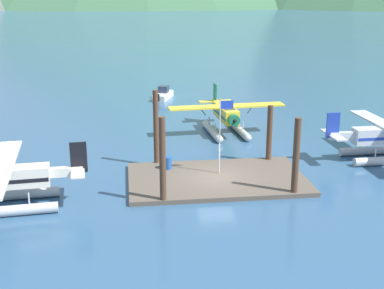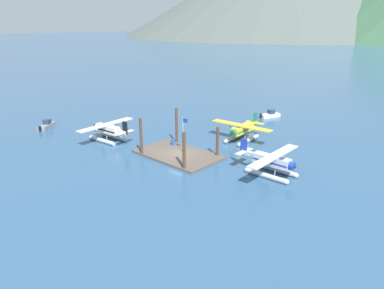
{
  "view_description": "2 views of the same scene",
  "coord_description": "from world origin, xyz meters",
  "px_view_note": "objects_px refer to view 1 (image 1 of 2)",
  "views": [
    {
      "loc": [
        -5.88,
        -32.58,
        12.65
      ],
      "look_at": [
        -1.23,
        3.8,
        1.51
      ],
      "focal_mm": 48.35,
      "sensor_mm": 36.0,
      "label": 1
    },
    {
      "loc": [
        33.61,
        -33.54,
        18.08
      ],
      "look_at": [
        1.77,
        1.03,
        1.8
      ],
      "focal_mm": 33.08,
      "sensor_mm": 36.0,
      "label": 2
    }
  ],
  "objects_px": {
    "seaplane_yellow_bow_right": "(226,117)",
    "boat_white_open_north": "(163,94)",
    "fuel_drum": "(168,163)",
    "flagpole": "(222,127)",
    "seaplane_cream_port_aft": "(8,183)",
    "mooring_buoy": "(6,194)",
    "seaplane_silver_stbd_fwd": "(384,140)"
  },
  "relations": [
    {
      "from": "mooring_buoy",
      "to": "boat_white_open_north",
      "type": "bearing_deg",
      "value": 67.81
    },
    {
      "from": "flagpole",
      "to": "fuel_drum",
      "type": "bearing_deg",
      "value": 159.63
    },
    {
      "from": "mooring_buoy",
      "to": "boat_white_open_north",
      "type": "relative_size",
      "value": 0.15
    },
    {
      "from": "mooring_buoy",
      "to": "seaplane_silver_stbd_fwd",
      "type": "distance_m",
      "value": 27.39
    },
    {
      "from": "flagpole",
      "to": "seaplane_cream_port_aft",
      "type": "height_order",
      "value": "flagpole"
    },
    {
      "from": "seaplane_silver_stbd_fwd",
      "to": "boat_white_open_north",
      "type": "height_order",
      "value": "seaplane_silver_stbd_fwd"
    },
    {
      "from": "flagpole",
      "to": "mooring_buoy",
      "type": "relative_size",
      "value": 7.5
    },
    {
      "from": "mooring_buoy",
      "to": "seaplane_silver_stbd_fwd",
      "type": "relative_size",
      "value": 0.07
    },
    {
      "from": "flagpole",
      "to": "mooring_buoy",
      "type": "xyz_separation_m",
      "value": [
        -14.02,
        -2.22,
        -3.29
      ]
    },
    {
      "from": "seaplane_yellow_bow_right",
      "to": "flagpole",
      "type": "bearing_deg",
      "value": -102.47
    },
    {
      "from": "seaplane_cream_port_aft",
      "to": "seaplane_silver_stbd_fwd",
      "type": "height_order",
      "value": "same"
    },
    {
      "from": "boat_white_open_north",
      "to": "fuel_drum",
      "type": "bearing_deg",
      "value": -93.55
    },
    {
      "from": "flagpole",
      "to": "seaplane_cream_port_aft",
      "type": "xyz_separation_m",
      "value": [
        -13.51,
        -3.58,
        -2.07
      ]
    },
    {
      "from": "seaplane_cream_port_aft",
      "to": "seaplane_silver_stbd_fwd",
      "type": "bearing_deg",
      "value": 12.39
    },
    {
      "from": "mooring_buoy",
      "to": "boat_white_open_north",
      "type": "distance_m",
      "value": 31.82
    },
    {
      "from": "seaplane_yellow_bow_right",
      "to": "mooring_buoy",
      "type": "bearing_deg",
      "value": -141.35
    },
    {
      "from": "seaplane_cream_port_aft",
      "to": "boat_white_open_north",
      "type": "height_order",
      "value": "seaplane_cream_port_aft"
    },
    {
      "from": "fuel_drum",
      "to": "seaplane_cream_port_aft",
      "type": "xyz_separation_m",
      "value": [
        -9.9,
        -4.92,
        0.84
      ]
    },
    {
      "from": "mooring_buoy",
      "to": "seaplane_yellow_bow_right",
      "type": "bearing_deg",
      "value": 38.65
    },
    {
      "from": "flagpole",
      "to": "boat_white_open_north",
      "type": "height_order",
      "value": "flagpole"
    },
    {
      "from": "mooring_buoy",
      "to": "seaplane_cream_port_aft",
      "type": "xyz_separation_m",
      "value": [
        0.51,
        -1.36,
        1.22
      ]
    },
    {
      "from": "flagpole",
      "to": "seaplane_cream_port_aft",
      "type": "distance_m",
      "value": 14.13
    },
    {
      "from": "mooring_buoy",
      "to": "boat_white_open_north",
      "type": "height_order",
      "value": "boat_white_open_north"
    },
    {
      "from": "fuel_drum",
      "to": "seaplane_cream_port_aft",
      "type": "height_order",
      "value": "seaplane_cream_port_aft"
    },
    {
      "from": "seaplane_yellow_bow_right",
      "to": "boat_white_open_north",
      "type": "distance_m",
      "value": 16.94
    },
    {
      "from": "flagpole",
      "to": "boat_white_open_north",
      "type": "distance_m",
      "value": 27.5
    },
    {
      "from": "mooring_buoy",
      "to": "boat_white_open_north",
      "type": "xyz_separation_m",
      "value": [
        12.02,
        29.46,
        0.13
      ]
    },
    {
      "from": "flagpole",
      "to": "seaplane_silver_stbd_fwd",
      "type": "bearing_deg",
      "value": 9.79
    },
    {
      "from": "seaplane_cream_port_aft",
      "to": "fuel_drum",
      "type": "bearing_deg",
      "value": 26.43
    },
    {
      "from": "seaplane_silver_stbd_fwd",
      "to": "fuel_drum",
      "type": "bearing_deg",
      "value": -176.9
    },
    {
      "from": "fuel_drum",
      "to": "boat_white_open_north",
      "type": "bearing_deg",
      "value": 86.45
    },
    {
      "from": "flagpole",
      "to": "seaplane_silver_stbd_fwd",
      "type": "xyz_separation_m",
      "value": [
        12.98,
        2.24,
        -2.07
      ]
    }
  ]
}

